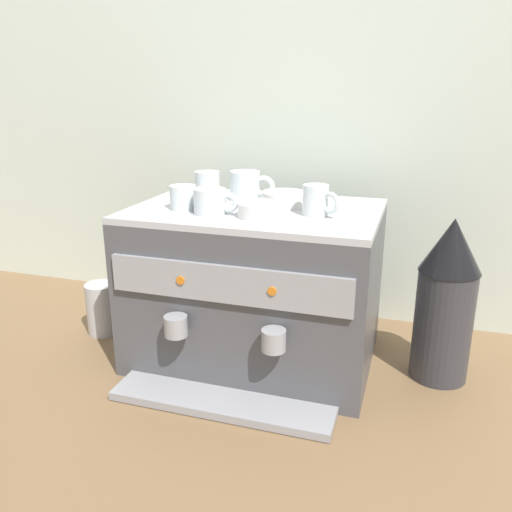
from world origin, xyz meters
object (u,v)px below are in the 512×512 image
at_px(ceramic_cup_0, 247,186).
at_px(coffee_grinder, 446,299).
at_px(ceramic_cup_2, 184,197).
at_px(ceramic_cup_4, 317,200).
at_px(ceramic_bowl_1, 259,210).
at_px(espresso_machine, 255,285).
at_px(ceramic_cup_3, 208,185).
at_px(ceramic_bowl_0, 284,199).
at_px(ceramic_cup_1, 211,201).
at_px(milk_pitcher, 103,308).

distance_m(ceramic_cup_0, coffee_grinder, 0.60).
relative_size(ceramic_cup_2, ceramic_cup_4, 1.03).
bearing_deg(ceramic_bowl_1, ceramic_cup_0, 117.36).
relative_size(ceramic_cup_0, ceramic_cup_2, 1.24).
relative_size(espresso_machine, ceramic_cup_3, 5.82).
bearing_deg(espresso_machine, ceramic_bowl_0, 37.92).
relative_size(ceramic_cup_0, ceramic_bowl_0, 1.08).
height_order(espresso_machine, ceramic_cup_2, ceramic_cup_2).
height_order(ceramic_cup_1, ceramic_bowl_1, ceramic_cup_1).
xyz_separation_m(espresso_machine, ceramic_cup_1, (-0.08, -0.09, 0.25)).
relative_size(espresso_machine, ceramic_cup_1, 5.54).
xyz_separation_m(ceramic_cup_3, coffee_grinder, (0.65, -0.02, -0.25)).
height_order(ceramic_cup_1, milk_pitcher, ceramic_cup_1).
bearing_deg(ceramic_cup_2, ceramic_cup_4, 5.72).
height_order(ceramic_cup_2, ceramic_cup_3, ceramic_cup_3).
height_order(ceramic_cup_0, coffee_grinder, ceramic_cup_0).
xyz_separation_m(ceramic_cup_2, ceramic_bowl_1, (0.21, -0.02, -0.01)).
distance_m(espresso_machine, ceramic_bowl_0, 0.25).
bearing_deg(ceramic_bowl_0, milk_pitcher, -174.75).
bearing_deg(ceramic_cup_1, ceramic_cup_4, 13.01).
bearing_deg(ceramic_bowl_0, espresso_machine, -142.08).
bearing_deg(ceramic_cup_2, ceramic_cup_0, 53.92).
relative_size(ceramic_cup_0, ceramic_cup_4, 1.28).
bearing_deg(ceramic_cup_4, ceramic_bowl_1, -156.45).
xyz_separation_m(espresso_machine, ceramic_bowl_1, (0.04, -0.09, 0.23)).
xyz_separation_m(ceramic_cup_1, milk_pitcher, (-0.41, 0.09, -0.38)).
height_order(ceramic_cup_4, milk_pitcher, ceramic_cup_4).
bearing_deg(milk_pitcher, ceramic_bowl_1, -9.37).
bearing_deg(ceramic_bowl_1, ceramic_cup_1, -178.99).
bearing_deg(ceramic_cup_2, ceramic_bowl_0, 26.64).
height_order(espresso_machine, ceramic_cup_3, ceramic_cup_3).
bearing_deg(ceramic_bowl_1, espresso_machine, 113.19).
relative_size(espresso_machine, coffee_grinder, 1.49).
bearing_deg(ceramic_cup_3, coffee_grinder, -2.16).
distance_m(ceramic_bowl_0, milk_pitcher, 0.66).
bearing_deg(ceramic_cup_3, ceramic_cup_0, 13.72).
bearing_deg(ceramic_cup_4, ceramic_cup_3, 163.27).
distance_m(ceramic_cup_3, ceramic_bowl_0, 0.22).
bearing_deg(ceramic_cup_0, milk_pitcher, -168.11).
bearing_deg(espresso_machine, ceramic_cup_0, 121.25).
bearing_deg(ceramic_bowl_0, ceramic_cup_3, 175.99).
xyz_separation_m(ceramic_cup_1, ceramic_bowl_1, (0.12, 0.00, -0.01)).
bearing_deg(coffee_grinder, espresso_machine, -175.38).
bearing_deg(milk_pitcher, ceramic_cup_4, -2.74).
bearing_deg(ceramic_cup_1, ceramic_cup_2, 163.78).
bearing_deg(milk_pitcher, ceramic_cup_0, 11.89).
relative_size(espresso_machine, milk_pitcher, 4.00).
height_order(espresso_machine, milk_pitcher, espresso_machine).
height_order(ceramic_cup_2, ceramic_cup_4, ceramic_cup_4).
relative_size(ceramic_cup_1, coffee_grinder, 0.27).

